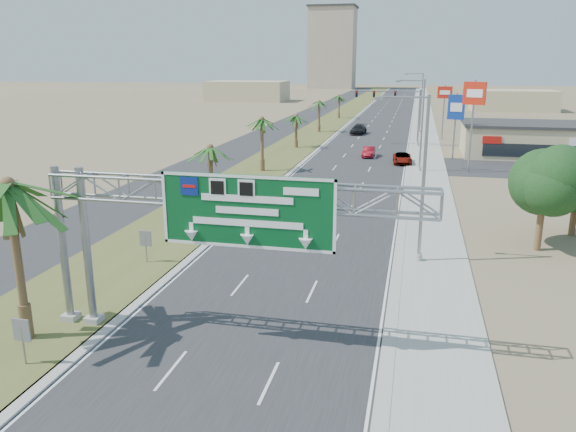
# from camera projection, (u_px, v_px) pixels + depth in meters

# --- Properties ---
(road) EXTENTS (12.00, 300.00, 0.02)m
(road) POSITION_uv_depth(u_px,v_px,m) (383.00, 119.00, 118.58)
(road) COLOR #28282B
(road) RESTS_ON ground
(sidewalk_right) EXTENTS (4.00, 300.00, 0.10)m
(sidewalk_right) POSITION_uv_depth(u_px,v_px,m) (424.00, 120.00, 116.75)
(sidewalk_right) COLOR #9E9B93
(sidewalk_right) RESTS_ON ground
(median_grass) EXTENTS (7.00, 300.00, 0.12)m
(median_grass) POSITION_uv_depth(u_px,v_px,m) (336.00, 118.00, 120.70)
(median_grass) COLOR #555C28
(median_grass) RESTS_ON ground
(opposing_road) EXTENTS (8.00, 300.00, 0.02)m
(opposing_road) POSITION_uv_depth(u_px,v_px,m) (304.00, 118.00, 122.22)
(opposing_road) COLOR #28282B
(opposing_road) RESTS_ON ground
(sign_gantry) EXTENTS (16.75, 1.24, 7.50)m
(sign_gantry) POSITION_uv_depth(u_px,v_px,m) (214.00, 206.00, 23.13)
(sign_gantry) COLOR gray
(sign_gantry) RESTS_ON ground
(palm_near) EXTENTS (5.70, 5.70, 8.35)m
(palm_near) POSITION_uv_depth(u_px,v_px,m) (8.00, 185.00, 22.82)
(palm_near) COLOR brown
(palm_near) RESTS_ON ground
(palm_row_b) EXTENTS (3.99, 3.99, 5.95)m
(palm_row_b) POSITION_uv_depth(u_px,v_px,m) (210.00, 149.00, 45.99)
(palm_row_b) COLOR brown
(palm_row_b) RESTS_ON ground
(palm_row_c) EXTENTS (3.99, 3.99, 6.75)m
(palm_row_c) POSITION_uv_depth(u_px,v_px,m) (262.00, 120.00, 60.83)
(palm_row_c) COLOR brown
(palm_row_c) RESTS_ON ground
(palm_row_d) EXTENTS (3.99, 3.99, 5.45)m
(palm_row_d) POSITION_uv_depth(u_px,v_px,m) (296.00, 117.00, 78.08)
(palm_row_d) COLOR brown
(palm_row_d) RESTS_ON ground
(palm_row_e) EXTENTS (3.99, 3.99, 6.15)m
(palm_row_e) POSITION_uv_depth(u_px,v_px,m) (319.00, 102.00, 95.76)
(palm_row_e) COLOR brown
(palm_row_e) RESTS_ON ground
(palm_row_f) EXTENTS (3.99, 3.99, 5.75)m
(palm_row_f) POSITION_uv_depth(u_px,v_px,m) (339.00, 96.00, 119.36)
(palm_row_f) COLOR brown
(palm_row_f) RESTS_ON ground
(streetlight_near) EXTENTS (3.27, 0.44, 10.00)m
(streetlight_near) POSITION_uv_depth(u_px,v_px,m) (420.00, 186.00, 33.05)
(streetlight_near) COLOR gray
(streetlight_near) RESTS_ON ground
(streetlight_mid) EXTENTS (3.27, 0.44, 10.00)m
(streetlight_mid) POSITION_uv_depth(u_px,v_px,m) (420.00, 129.00, 61.25)
(streetlight_mid) COLOR gray
(streetlight_mid) RESTS_ON ground
(streetlight_far) EXTENTS (3.27, 0.44, 10.00)m
(streetlight_far) POSITION_uv_depth(u_px,v_px,m) (420.00, 105.00, 95.09)
(streetlight_far) COLOR gray
(streetlight_far) RESTS_ON ground
(signal_mast) EXTENTS (10.28, 0.71, 8.00)m
(signal_mast) POSITION_uv_depth(u_px,v_px,m) (405.00, 112.00, 80.44)
(signal_mast) COLOR gray
(signal_mast) RESTS_ON ground
(store_building) EXTENTS (18.00, 10.00, 4.00)m
(store_building) POSITION_uv_depth(u_px,v_px,m) (536.00, 141.00, 71.98)
(store_building) COLOR tan
(store_building) RESTS_ON ground
(oak_near) EXTENTS (4.50, 4.50, 6.80)m
(oak_near) POSITION_uv_depth(u_px,v_px,m) (545.00, 182.00, 35.21)
(oak_near) COLOR brown
(oak_near) RESTS_ON ground
(median_signback_a) EXTENTS (0.75, 0.08, 2.08)m
(median_signback_a) POSITION_uv_depth(u_px,v_px,m) (22.00, 334.00, 22.10)
(median_signback_a) COLOR gray
(median_signback_a) RESTS_ON ground
(median_signback_b) EXTENTS (0.75, 0.08, 2.08)m
(median_signback_b) POSITION_uv_depth(u_px,v_px,m) (146.00, 241.00, 33.53)
(median_signback_b) COLOR gray
(median_signback_b) RESTS_ON ground
(tower_distant) EXTENTS (20.00, 16.00, 35.00)m
(tower_distant) POSITION_uv_depth(u_px,v_px,m) (332.00, 49.00, 252.39)
(tower_distant) COLOR tan
(tower_distant) RESTS_ON ground
(building_distant_left) EXTENTS (24.00, 14.00, 6.00)m
(building_distant_left) POSITION_uv_depth(u_px,v_px,m) (247.00, 91.00, 174.41)
(building_distant_left) COLOR tan
(building_distant_left) RESTS_ON ground
(building_distant_right) EXTENTS (20.00, 12.00, 5.00)m
(building_distant_right) POSITION_uv_depth(u_px,v_px,m) (513.00, 100.00, 139.71)
(building_distant_right) COLOR tan
(building_distant_right) RESTS_ON ground
(car_left_lane) EXTENTS (1.64, 4.03, 1.37)m
(car_left_lane) POSITION_uv_depth(u_px,v_px,m) (283.00, 205.00, 44.98)
(car_left_lane) COLOR black
(car_left_lane) RESTS_ON ground
(car_mid_lane) EXTENTS (1.44, 4.00, 1.31)m
(car_mid_lane) POSITION_uv_depth(u_px,v_px,m) (369.00, 152.00, 71.79)
(car_mid_lane) COLOR maroon
(car_mid_lane) RESTS_ON ground
(car_right_lane) EXTENTS (2.44, 4.72, 1.27)m
(car_right_lane) POSITION_uv_depth(u_px,v_px,m) (402.00, 158.00, 67.05)
(car_right_lane) COLOR gray
(car_right_lane) RESTS_ON ground
(car_far) EXTENTS (2.67, 5.45, 1.53)m
(car_far) POSITION_uv_depth(u_px,v_px,m) (358.00, 130.00, 94.30)
(car_far) COLOR black
(car_far) RESTS_ON ground
(pole_sign_red_near) EXTENTS (2.32, 1.22, 9.95)m
(pole_sign_red_near) POSITION_uv_depth(u_px,v_px,m) (474.00, 100.00, 59.82)
(pole_sign_red_near) COLOR gray
(pole_sign_red_near) RESTS_ON ground
(pole_sign_blue) EXTENTS (2.02, 0.75, 8.13)m
(pole_sign_blue) POSITION_uv_depth(u_px,v_px,m) (456.00, 110.00, 68.55)
(pole_sign_blue) COLOR gray
(pole_sign_blue) RESTS_ON ground
(pole_sign_red_far) EXTENTS (2.22, 0.54, 8.33)m
(pole_sign_red_far) POSITION_uv_depth(u_px,v_px,m) (445.00, 97.00, 86.42)
(pole_sign_red_far) COLOR gray
(pole_sign_red_far) RESTS_ON ground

